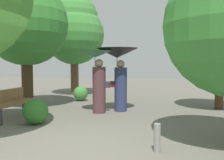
# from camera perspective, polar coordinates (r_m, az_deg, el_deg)

# --- Properties ---
(ground_plane) EXTENTS (40.00, 40.00, 0.00)m
(ground_plane) POSITION_cam_1_polar(r_m,az_deg,el_deg) (4.94, -9.41, -14.82)
(ground_plane) COLOR #6B665B
(person_left) EXTENTS (1.10, 1.10, 1.96)m
(person_left) POSITION_cam_1_polar(r_m,az_deg,el_deg) (7.79, -3.44, 1.88)
(person_left) COLOR #563338
(person_left) RESTS_ON ground
(person_right) EXTENTS (1.37, 1.37, 2.06)m
(person_right) POSITION_cam_1_polar(r_m,az_deg,el_deg) (8.05, 1.42, 3.80)
(person_right) COLOR navy
(person_right) RESTS_ON ground
(park_bench) EXTENTS (0.60, 1.53, 0.83)m
(park_bench) POSITION_cam_1_polar(r_m,az_deg,el_deg) (7.55, -22.36, -4.49)
(park_bench) COLOR #38383D
(park_bench) RESTS_ON ground
(tree_near_left) EXTENTS (2.93, 2.93, 4.92)m
(tree_near_left) POSITION_cam_1_polar(r_m,az_deg,el_deg) (12.51, -8.72, 11.41)
(tree_near_left) COLOR brown
(tree_near_left) RESTS_ON ground
(tree_near_right) EXTENTS (2.41, 2.41, 3.65)m
(tree_near_right) POSITION_cam_1_polar(r_m,az_deg,el_deg) (9.18, 23.79, 8.16)
(tree_near_right) COLOR #42301E
(tree_near_right) RESTS_ON ground
(tree_mid_left) EXTENTS (2.95, 2.95, 4.92)m
(tree_mid_left) POSITION_cam_1_polar(r_m,az_deg,el_deg) (9.42, -19.25, 13.67)
(tree_mid_left) COLOR #42301E
(tree_mid_left) RESTS_ON ground
(bush_path_left) EXTENTS (0.66, 0.66, 0.66)m
(bush_path_left) POSITION_cam_1_polar(r_m,az_deg,el_deg) (6.73, -17.24, -6.96)
(bush_path_left) COLOR #2D6B28
(bush_path_left) RESTS_ON ground
(bush_path_right) EXTENTS (0.60, 0.60, 0.60)m
(bush_path_right) POSITION_cam_1_polar(r_m,az_deg,el_deg) (10.39, -7.26, -3.12)
(bush_path_right) COLOR #428C3D
(bush_path_right) RESTS_ON ground
(path_marker_post) EXTENTS (0.12, 0.12, 0.51)m
(path_marker_post) POSITION_cam_1_polar(r_m,az_deg,el_deg) (4.58, 10.37, -12.98)
(path_marker_post) COLOR gray
(path_marker_post) RESTS_ON ground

